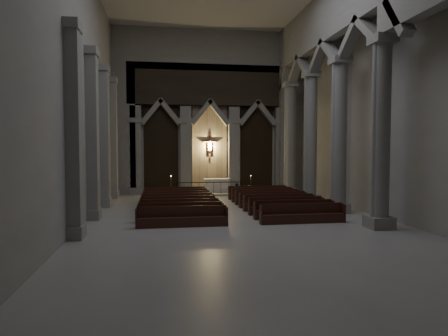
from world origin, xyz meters
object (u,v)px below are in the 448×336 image
object	(u,v)px
worshipper	(237,191)
altar_rail	(214,186)
altar	(217,185)
candle_stand_right	(251,190)
candle_stand_left	(171,191)
pews	(228,205)

from	to	relation	value
worshipper	altar_rail	bearing A→B (deg)	122.58
altar	candle_stand_right	xyz separation A→B (m)	(2.24, -1.24, -0.25)
altar_rail	candle_stand_left	distance (m)	2.96
altar	pews	distance (m)	7.49
candle_stand_right	worshipper	distance (m)	2.60
worshipper	altar	bearing A→B (deg)	105.32
candle_stand_left	worshipper	size ratio (longest dim) A/B	1.33
worshipper	candle_stand_left	bearing A→B (deg)	153.11
altar_rail	candle_stand_right	distance (m)	2.68
candle_stand_left	worshipper	bearing A→B (deg)	-28.20
pews	altar_rail	bearing A→B (deg)	90.00
candle_stand_left	altar_rail	bearing A→B (deg)	-3.10
altar	altar_rail	bearing A→B (deg)	-107.42
altar	altar_rail	size ratio (longest dim) A/B	0.37
altar	candle_stand_left	distance (m)	3.57
candle_stand_left	worshipper	distance (m)	4.80
candle_stand_left	pews	xyz separation A→B (m)	(2.95, -6.29, -0.11)
altar_rail	candle_stand_left	size ratio (longest dim) A/B	3.59
altar	worshipper	xyz separation A→B (m)	(0.86, -3.44, -0.09)
pews	candle_stand_left	bearing A→B (deg)	115.11
altar	candle_stand_left	size ratio (longest dim) A/B	1.31
altar_rail	altar	bearing A→B (deg)	72.58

